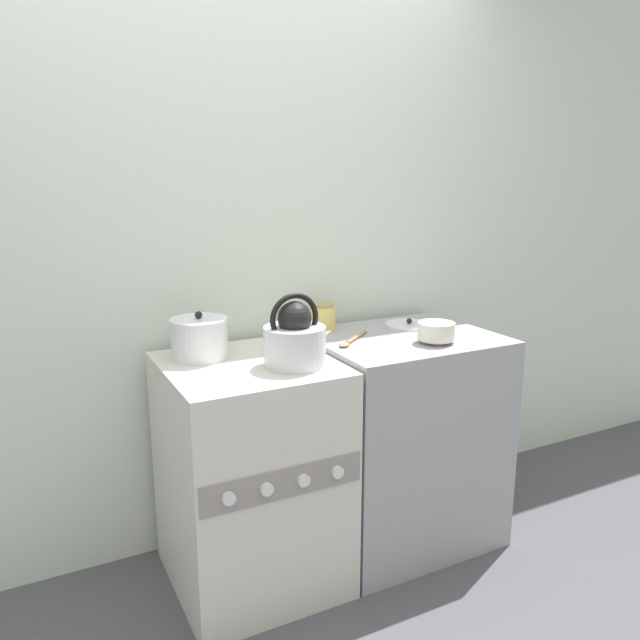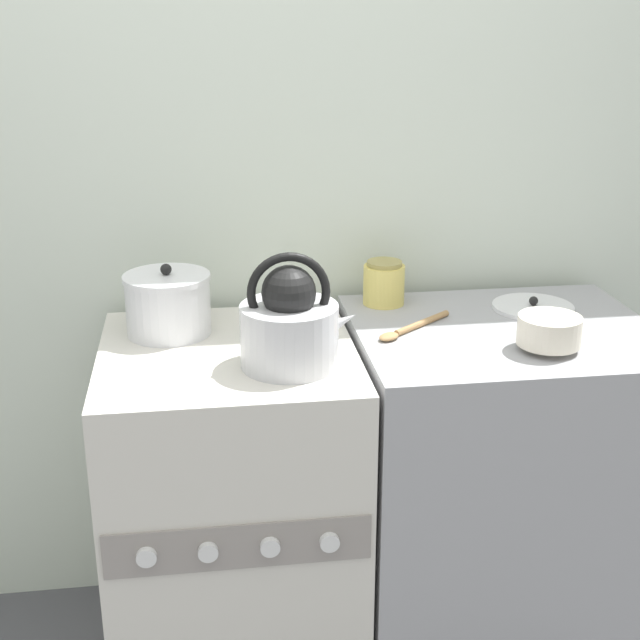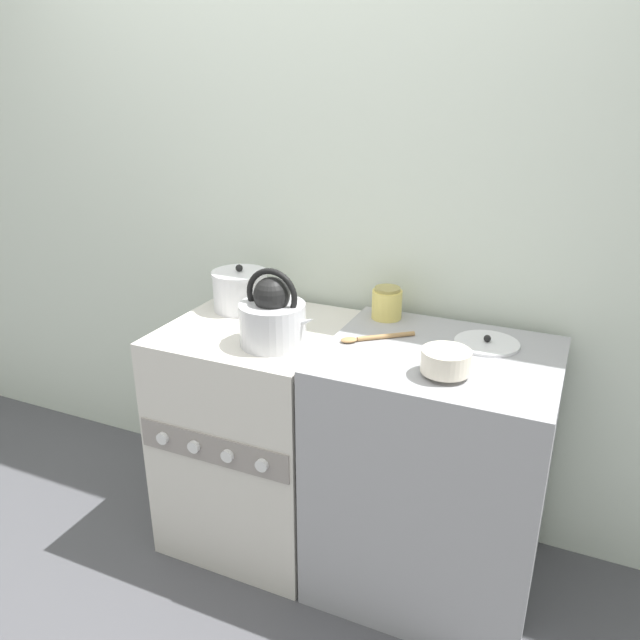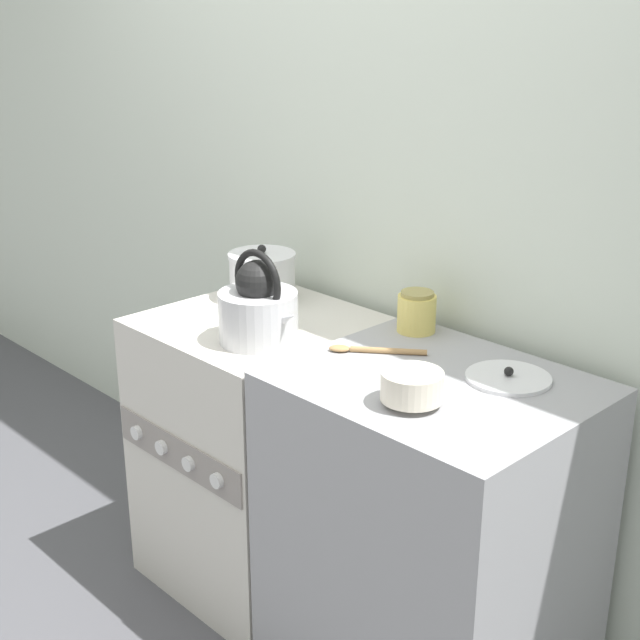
{
  "view_description": "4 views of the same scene",
  "coord_description": "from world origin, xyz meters",
  "px_view_note": "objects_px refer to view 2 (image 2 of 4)",
  "views": [
    {
      "loc": [
        -0.77,
        -1.76,
        1.57
      ],
      "look_at": [
        0.3,
        0.32,
        1.02
      ],
      "focal_mm": 35.0,
      "sensor_mm": 36.0,
      "label": 1
    },
    {
      "loc": [
        -0.06,
        -1.67,
        1.68
      ],
      "look_at": [
        0.22,
        0.31,
        0.96
      ],
      "focal_mm": 50.0,
      "sensor_mm": 36.0,
      "label": 2
    },
    {
      "loc": [
        1.08,
        -1.51,
        1.74
      ],
      "look_at": [
        0.28,
        0.28,
        0.97
      ],
      "focal_mm": 35.0,
      "sensor_mm": 36.0,
      "label": 3
    },
    {
      "loc": [
        1.95,
        -1.3,
        1.81
      ],
      "look_at": [
        0.3,
        0.28,
        0.98
      ],
      "focal_mm": 50.0,
      "sensor_mm": 36.0,
      "label": 4
    }
  ],
  "objects_px": {
    "stove": "(233,511)",
    "storage_jar": "(384,283)",
    "kettle": "(290,325)",
    "loose_pot_lid": "(533,307)",
    "cooking_pot": "(168,304)",
    "enamel_bowl": "(549,331)"
  },
  "relations": [
    {
      "from": "stove",
      "to": "storage_jar",
      "type": "distance_m",
      "value": 0.71
    },
    {
      "from": "kettle",
      "to": "loose_pot_lid",
      "type": "xyz_separation_m",
      "value": [
        0.67,
        0.24,
        -0.07
      ]
    },
    {
      "from": "cooking_pot",
      "to": "enamel_bowl",
      "type": "relative_size",
      "value": 1.46
    },
    {
      "from": "loose_pot_lid",
      "to": "cooking_pot",
      "type": "bearing_deg",
      "value": 179.54
    },
    {
      "from": "kettle",
      "to": "storage_jar",
      "type": "xyz_separation_m",
      "value": [
        0.29,
        0.34,
        -0.02
      ]
    },
    {
      "from": "kettle",
      "to": "storage_jar",
      "type": "relative_size",
      "value": 2.33
    },
    {
      "from": "kettle",
      "to": "cooking_pot",
      "type": "xyz_separation_m",
      "value": [
        -0.28,
        0.25,
        -0.02
      ]
    },
    {
      "from": "loose_pot_lid",
      "to": "storage_jar",
      "type": "bearing_deg",
      "value": 165.69
    },
    {
      "from": "kettle",
      "to": "cooking_pot",
      "type": "bearing_deg",
      "value": 137.98
    },
    {
      "from": "stove",
      "to": "enamel_bowl",
      "type": "distance_m",
      "value": 0.91
    },
    {
      "from": "kettle",
      "to": "enamel_bowl",
      "type": "height_order",
      "value": "kettle"
    },
    {
      "from": "kettle",
      "to": "stove",
      "type": "bearing_deg",
      "value": 141.42
    },
    {
      "from": "cooking_pot",
      "to": "loose_pot_lid",
      "type": "distance_m",
      "value": 0.95
    },
    {
      "from": "stove",
      "to": "loose_pot_lid",
      "type": "height_order",
      "value": "loose_pot_lid"
    },
    {
      "from": "storage_jar",
      "to": "loose_pot_lid",
      "type": "distance_m",
      "value": 0.4
    },
    {
      "from": "kettle",
      "to": "loose_pot_lid",
      "type": "height_order",
      "value": "kettle"
    },
    {
      "from": "kettle",
      "to": "cooking_pot",
      "type": "relative_size",
      "value": 1.27
    },
    {
      "from": "cooking_pot",
      "to": "stove",
      "type": "bearing_deg",
      "value": -45.19
    },
    {
      "from": "kettle",
      "to": "enamel_bowl",
      "type": "distance_m",
      "value": 0.6
    },
    {
      "from": "stove",
      "to": "storage_jar",
      "type": "xyz_separation_m",
      "value": [
        0.43,
        0.23,
        0.52
      ]
    },
    {
      "from": "storage_jar",
      "to": "kettle",
      "type": "bearing_deg",
      "value": -130.19
    },
    {
      "from": "kettle",
      "to": "enamel_bowl",
      "type": "relative_size",
      "value": 1.86
    }
  ]
}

